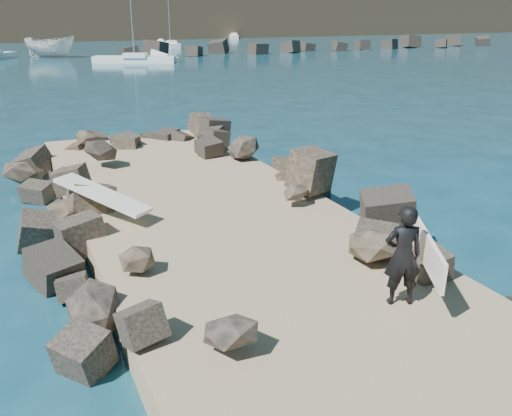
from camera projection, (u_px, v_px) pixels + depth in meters
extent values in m
plane|color=#0F384C|center=(237.00, 259.00, 12.36)|extent=(800.00, 800.00, 0.00)
cube|color=#8C7759|center=(278.00, 285.00, 10.54)|extent=(6.00, 26.00, 0.60)
cube|color=black|center=(114.00, 294.00, 9.79)|extent=(2.60, 22.00, 1.00)
cube|color=black|center=(391.00, 241.00, 12.01)|extent=(2.60, 22.00, 1.00)
cube|color=black|center=(328.00, 46.00, 73.01)|extent=(52.00, 4.00, 1.20)
cube|color=silver|center=(103.00, 200.00, 12.94)|extent=(1.97, 2.26, 0.08)
imported|color=silver|center=(50.00, 47.00, 62.89)|extent=(6.21, 5.39, 2.33)
imported|color=black|center=(403.00, 256.00, 9.03)|extent=(0.71, 0.58, 1.67)
cube|color=white|center=(426.00, 248.00, 9.19)|extent=(0.93, 1.91, 0.65)
cube|color=white|center=(233.00, 37.00, 104.11)|extent=(2.75, 6.23, 0.80)
cylinder|color=gray|center=(232.00, 16.00, 102.88)|extent=(0.12, 0.12, 6.69)
cube|color=white|center=(234.00, 34.00, 103.33)|extent=(1.35, 1.89, 0.44)
cube|color=white|center=(135.00, 60.00, 57.05)|extent=(8.14, 5.14, 0.80)
cylinder|color=gray|center=(131.00, 9.00, 55.45)|extent=(0.12, 0.12, 8.98)
cube|color=white|center=(135.00, 55.00, 56.52)|extent=(2.63, 2.16, 0.44)
cube|color=white|center=(170.00, 45.00, 79.86)|extent=(1.91, 6.74, 0.80)
cylinder|color=gray|center=(169.00, 15.00, 78.53)|extent=(0.12, 0.12, 7.32)
cube|color=white|center=(172.00, 42.00, 79.01)|extent=(1.19, 1.93, 0.44)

